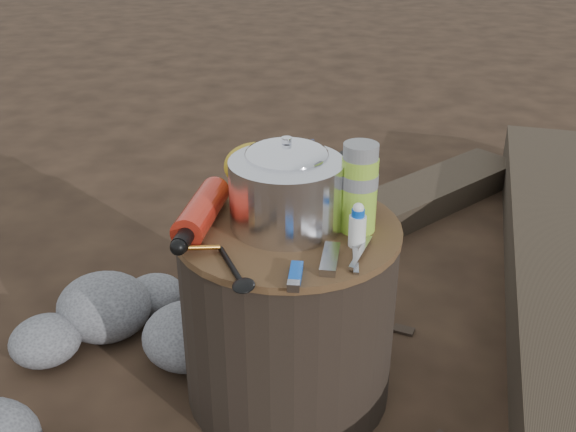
# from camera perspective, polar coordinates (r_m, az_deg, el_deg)

# --- Properties ---
(ground) EXTENTS (60.00, 60.00, 0.00)m
(ground) POSITION_cam_1_polar(r_m,az_deg,el_deg) (1.70, -0.00, -14.65)
(ground) COLOR #2F2116
(ground) RESTS_ON ground
(stump) EXTENTS (0.49, 0.49, 0.46)m
(stump) POSITION_cam_1_polar(r_m,az_deg,el_deg) (1.56, -0.00, -8.34)
(stump) COLOR black
(stump) RESTS_ON ground
(rock_ring) EXTENTS (0.41, 0.89, 0.18)m
(rock_ring) POSITION_cam_1_polar(r_m,az_deg,el_deg) (1.66, -17.02, -13.19)
(rock_ring) COLOR #5D5D62
(rock_ring) RESTS_ON ground
(log_main) EXTENTS (0.63, 2.19, 0.18)m
(log_main) POSITION_cam_1_polar(r_m,az_deg,el_deg) (2.14, 23.53, -4.58)
(log_main) COLOR #33291F
(log_main) RESTS_ON ground
(log_small) EXTENTS (0.94, 1.03, 0.10)m
(log_small) POSITION_cam_1_polar(r_m,az_deg,el_deg) (2.52, 10.32, 1.07)
(log_small) COLOR #33291F
(log_small) RESTS_ON ground
(foil_windscreen) EXTENTS (0.25, 0.25, 0.15)m
(foil_windscreen) POSITION_cam_1_polar(r_m,az_deg,el_deg) (1.41, -0.13, 1.98)
(foil_windscreen) COLOR silver
(foil_windscreen) RESTS_ON stump
(camping_pot) EXTENTS (0.18, 0.18, 0.18)m
(camping_pot) POSITION_cam_1_polar(r_m,az_deg,el_deg) (1.44, -0.11, 3.11)
(camping_pot) COLOR silver
(camping_pot) RESTS_ON stump
(fuel_bottle) EXTENTS (0.08, 0.29, 0.07)m
(fuel_bottle) POSITION_cam_1_polar(r_m,az_deg,el_deg) (1.43, -7.53, 0.36)
(fuel_bottle) COLOR red
(fuel_bottle) RESTS_ON stump
(thermos) EXTENTS (0.08, 0.08, 0.19)m
(thermos) POSITION_cam_1_polar(r_m,az_deg,el_deg) (1.39, 6.19, 2.40)
(thermos) COLOR #93C532
(thermos) RESTS_ON stump
(travel_mug) EXTENTS (0.08, 0.08, 0.13)m
(travel_mug) POSITION_cam_1_polar(r_m,az_deg,el_deg) (1.50, 5.93, 2.93)
(travel_mug) COLOR black
(travel_mug) RESTS_ON stump
(stuff_sack) EXTENTS (0.17, 0.14, 0.12)m
(stuff_sack) POSITION_cam_1_polar(r_m,az_deg,el_deg) (1.59, -2.53, 4.29)
(stuff_sack) COLOR gold
(stuff_sack) RESTS_ON stump
(food_pouch) EXTENTS (0.10, 0.05, 0.13)m
(food_pouch) POSITION_cam_1_polar(r_m,az_deg,el_deg) (1.58, 0.51, 4.33)
(food_pouch) COLOR #17204B
(food_pouch) RESTS_ON stump
(lighter) EXTENTS (0.03, 0.09, 0.02)m
(lighter) POSITION_cam_1_polar(r_m,az_deg,el_deg) (1.25, 0.68, -4.98)
(lighter) COLOR blue
(lighter) RESTS_ON stump
(multitool) EXTENTS (0.03, 0.11, 0.02)m
(multitool) POSITION_cam_1_polar(r_m,az_deg,el_deg) (1.30, 3.67, -3.74)
(multitool) COLOR #9E9EA2
(multitool) RESTS_ON stump
(pot_grabber) EXTENTS (0.05, 0.14, 0.01)m
(pot_grabber) POSITION_cam_1_polar(r_m,az_deg,el_deg) (1.32, 5.87, -3.34)
(pot_grabber) COLOR #9E9EA2
(pot_grabber) RESTS_ON stump
(spork) EXTENTS (0.11, 0.16, 0.01)m
(spork) POSITION_cam_1_polar(r_m,az_deg,el_deg) (1.28, -4.96, -4.29)
(spork) COLOR black
(spork) RESTS_ON stump
(squeeze_bottle) EXTENTS (0.04, 0.04, 0.09)m
(squeeze_bottle) POSITION_cam_1_polar(r_m,az_deg,el_deg) (1.35, 6.05, -0.96)
(squeeze_bottle) COLOR white
(squeeze_bottle) RESTS_ON stump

